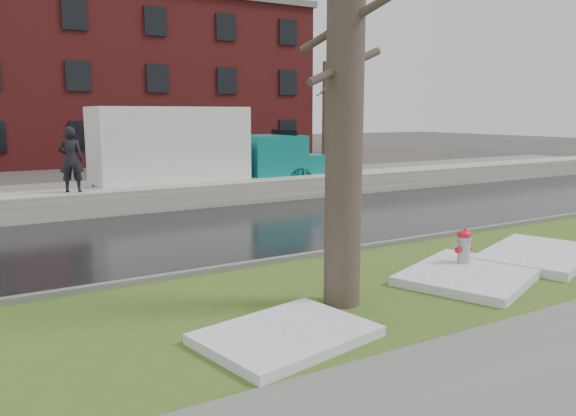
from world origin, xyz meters
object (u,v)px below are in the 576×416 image
fire_hydrant (463,248)px  worker (71,160)px  tree (345,71)px  box_truck (198,151)px

fire_hydrant → worker: (-5.34, 9.89, 1.22)m
tree → box_truck: 12.05m
worker → tree: bearing=120.8°
box_truck → worker: size_ratio=5.11×
fire_hydrant → worker: 11.31m
tree → worker: bearing=102.3°
worker → fire_hydrant: bearing=136.9°
box_truck → tree: bearing=-101.0°
fire_hydrant → box_truck: box_truck is taller
fire_hydrant → box_truck: size_ratio=0.09×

